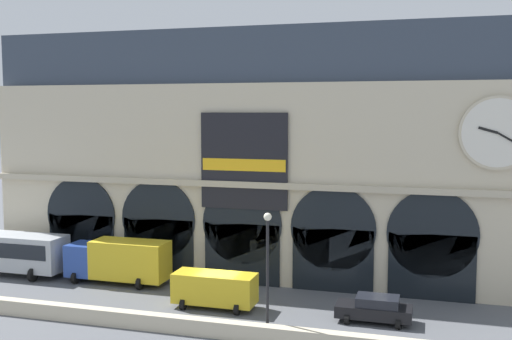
% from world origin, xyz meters
% --- Properties ---
extents(ground_plane, '(200.00, 200.00, 0.00)m').
position_xyz_m(ground_plane, '(0.00, 0.00, 0.00)').
color(ground_plane, '#54565B').
extents(quay_parapet_wall, '(90.00, 0.70, 0.93)m').
position_xyz_m(quay_parapet_wall, '(0.00, -5.13, 0.46)').
color(quay_parapet_wall, beige).
rests_on(quay_parapet_wall, ground).
extents(station_building, '(40.27, 6.16, 18.26)m').
position_xyz_m(station_building, '(0.03, 7.89, 8.89)').
color(station_building, beige).
rests_on(station_building, ground).
extents(box_truck_midwest, '(7.50, 2.91, 3.12)m').
position_xyz_m(box_truck_midwest, '(-8.54, 2.69, 1.70)').
color(box_truck_midwest, '#28479E').
rests_on(box_truck_midwest, ground).
extents(van_center, '(5.20, 2.48, 2.20)m').
position_xyz_m(van_center, '(-0.06, -0.51, 1.25)').
color(van_center, gold).
rests_on(van_center, ground).
extents(car_mideast, '(4.40, 2.22, 1.55)m').
position_xyz_m(car_mideast, '(9.85, -0.31, 0.80)').
color(car_mideast, black).
rests_on(car_mideast, ground).
extents(street_lamp_quayside, '(0.44, 0.44, 6.90)m').
position_xyz_m(street_lamp_quayside, '(4.42, -4.33, 4.41)').
color(street_lamp_quayside, black).
rests_on(street_lamp_quayside, ground).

